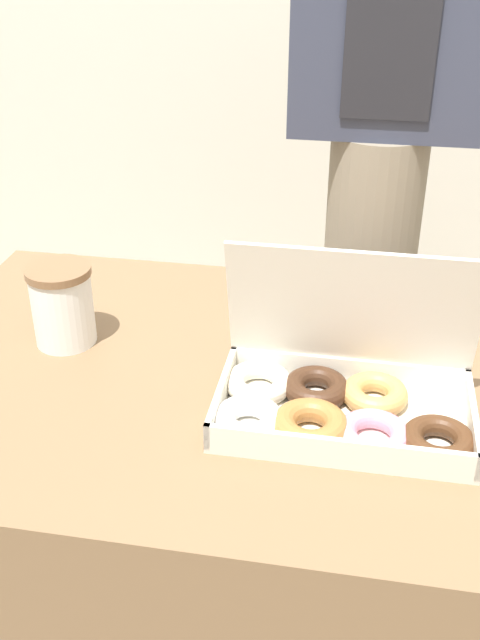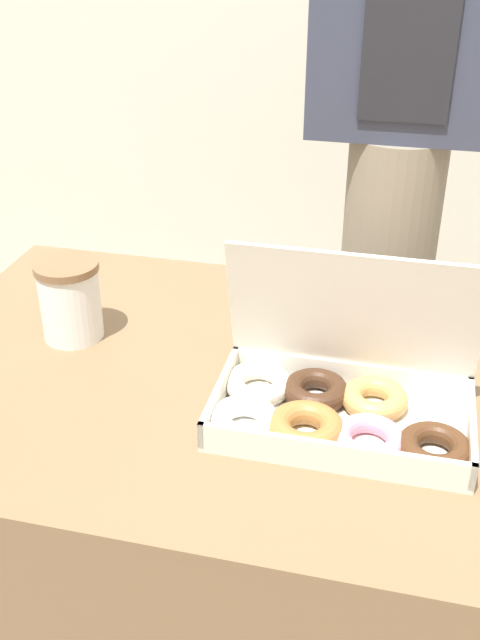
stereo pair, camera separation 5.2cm
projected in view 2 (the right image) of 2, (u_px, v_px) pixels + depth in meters
table at (278, 551)px, 1.27m from camera, size 1.16×0.70×0.71m
donut_box at (333, 402)px, 0.99m from camera, size 0.38×0.22×0.23m
coffee_cup at (70, 300)px, 1.17m from camera, size 0.10×0.10×0.13m
person_customer at (406, 89)px, 1.41m from camera, size 0.36×0.23×1.75m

